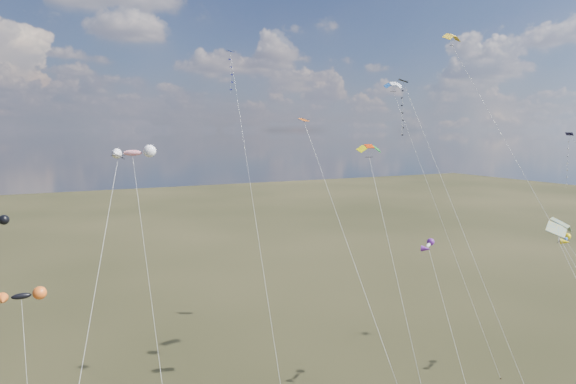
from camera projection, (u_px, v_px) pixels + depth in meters
name	position (u px, v px, depth m)	size (l,w,h in m)	color
diamond_black_high	(409.00, 124.00, 50.13)	(1.67, 18.45, 29.87)	black
diamond_navy_tall	(234.00, 94.00, 54.17)	(3.82, 21.69, 33.45)	#08164E
diamond_black_mid	(95.00, 288.00, 29.62)	(7.12, 13.37, 23.38)	black
diamond_orange_center	(338.00, 218.00, 42.76)	(1.59, 21.83, 25.96)	#DC580E
parafoil_yellow	(454.00, 38.00, 51.90)	(6.43, 30.57, 35.03)	gold
parafoil_blue_white	(394.00, 86.00, 62.62)	(2.40, 18.22, 31.07)	blue
parafoil_striped	(560.00, 223.00, 33.38)	(3.43, 14.23, 19.56)	#CDA404
parafoil_tricolor	(370.00, 148.00, 47.69)	(3.98, 14.29, 23.91)	#FAF408
novelty_black_orange	(21.00, 296.00, 40.28)	(2.97, 7.73, 12.43)	black
novelty_white_purple	(429.00, 246.00, 48.68)	(4.86, 12.19, 14.38)	silver
novelty_redwhite_stripe	(132.00, 153.00, 49.44)	(3.88, 18.58, 23.40)	red
novelty_blue_yellow	(567.00, 240.00, 51.12)	(6.97, 8.40, 14.46)	#204DAA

